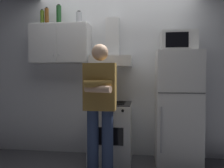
{
  "coord_description": "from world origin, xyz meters",
  "views": [
    {
      "loc": [
        0.39,
        -3.01,
        1.26
      ],
      "look_at": [
        0.0,
        0.0,
        1.15
      ],
      "focal_mm": 36.19,
      "sensor_mm": 36.0,
      "label": 1
    }
  ],
  "objects_px": {
    "refrigerator": "(177,108)",
    "bottle_canister_steel": "(79,18)",
    "bottle_beer_brown": "(47,16)",
    "bottle_wine_green": "(59,15)",
    "range_hood": "(112,53)",
    "microwave": "(178,42)",
    "upper_cabinet": "(61,44)",
    "person_standing": "(100,106)",
    "bottle_olive_oil": "(42,18)",
    "stove_oven": "(111,132)"
  },
  "relations": [
    {
      "from": "bottle_wine_green",
      "to": "bottle_canister_steel",
      "type": "bearing_deg",
      "value": 0.27
    },
    {
      "from": "stove_oven",
      "to": "bottle_wine_green",
      "type": "bearing_deg",
      "value": 171.39
    },
    {
      "from": "microwave",
      "to": "bottle_wine_green",
      "type": "distance_m",
      "value": 1.84
    },
    {
      "from": "person_standing",
      "to": "bottle_wine_green",
      "type": "height_order",
      "value": "bottle_wine_green"
    },
    {
      "from": "range_hood",
      "to": "bottle_olive_oil",
      "type": "height_order",
      "value": "bottle_olive_oil"
    },
    {
      "from": "microwave",
      "to": "person_standing",
      "type": "xyz_separation_m",
      "value": [
        -1.0,
        -0.62,
        -0.84
      ]
    },
    {
      "from": "stove_oven",
      "to": "person_standing",
      "type": "relative_size",
      "value": 0.53
    },
    {
      "from": "microwave",
      "to": "bottle_wine_green",
      "type": "bearing_deg",
      "value": 176.58
    },
    {
      "from": "stove_oven",
      "to": "microwave",
      "type": "bearing_deg",
      "value": 1.15
    },
    {
      "from": "bottle_olive_oil",
      "to": "bottle_beer_brown",
      "type": "height_order",
      "value": "bottle_beer_brown"
    },
    {
      "from": "range_hood",
      "to": "microwave",
      "type": "bearing_deg",
      "value": -6.46
    },
    {
      "from": "bottle_beer_brown",
      "to": "bottle_olive_oil",
      "type": "bearing_deg",
      "value": 174.79
    },
    {
      "from": "range_hood",
      "to": "bottle_canister_steel",
      "type": "height_order",
      "value": "bottle_canister_steel"
    },
    {
      "from": "person_standing",
      "to": "bottle_wine_green",
      "type": "xyz_separation_m",
      "value": [
        -0.78,
        0.73,
        1.3
      ]
    },
    {
      "from": "refrigerator",
      "to": "bottle_canister_steel",
      "type": "distance_m",
      "value": 1.99
    },
    {
      "from": "refrigerator",
      "to": "bottle_olive_oil",
      "type": "bearing_deg",
      "value": 176.92
    },
    {
      "from": "person_standing",
      "to": "bottle_beer_brown",
      "type": "height_order",
      "value": "bottle_beer_brown"
    },
    {
      "from": "refrigerator",
      "to": "bottle_beer_brown",
      "type": "distance_m",
      "value": 2.4
    },
    {
      "from": "person_standing",
      "to": "range_hood",
      "type": "bearing_deg",
      "value": 86.09
    },
    {
      "from": "refrigerator",
      "to": "bottle_canister_steel",
      "type": "xyz_separation_m",
      "value": [
        -1.46,
        0.13,
        1.34
      ]
    },
    {
      "from": "refrigerator",
      "to": "bottle_beer_brown",
      "type": "bearing_deg",
      "value": 177.01
    },
    {
      "from": "person_standing",
      "to": "bottle_beer_brown",
      "type": "bearing_deg",
      "value": 143.62
    },
    {
      "from": "upper_cabinet",
      "to": "microwave",
      "type": "height_order",
      "value": "upper_cabinet"
    },
    {
      "from": "microwave",
      "to": "person_standing",
      "type": "height_order",
      "value": "microwave"
    },
    {
      "from": "range_hood",
      "to": "person_standing",
      "type": "xyz_separation_m",
      "value": [
        -0.05,
        -0.73,
        -0.7
      ]
    },
    {
      "from": "bottle_beer_brown",
      "to": "person_standing",
      "type": "bearing_deg",
      "value": -36.38
    },
    {
      "from": "upper_cabinet",
      "to": "bottle_beer_brown",
      "type": "bearing_deg",
      "value": -174.1
    },
    {
      "from": "upper_cabinet",
      "to": "bottle_olive_oil",
      "type": "height_order",
      "value": "bottle_olive_oil"
    },
    {
      "from": "microwave",
      "to": "bottle_olive_oil",
      "type": "height_order",
      "value": "bottle_olive_oil"
    },
    {
      "from": "upper_cabinet",
      "to": "refrigerator",
      "type": "xyz_separation_m",
      "value": [
        1.75,
        -0.12,
        -0.95
      ]
    },
    {
      "from": "person_standing",
      "to": "bottle_canister_steel",
      "type": "height_order",
      "value": "bottle_canister_steel"
    },
    {
      "from": "bottle_canister_steel",
      "to": "bottle_wine_green",
      "type": "height_order",
      "value": "bottle_wine_green"
    },
    {
      "from": "stove_oven",
      "to": "bottle_beer_brown",
      "type": "height_order",
      "value": "bottle_beer_brown"
    },
    {
      "from": "upper_cabinet",
      "to": "bottle_beer_brown",
      "type": "height_order",
      "value": "bottle_beer_brown"
    },
    {
      "from": "bottle_canister_steel",
      "to": "bottle_olive_oil",
      "type": "height_order",
      "value": "bottle_olive_oil"
    },
    {
      "from": "range_hood",
      "to": "bottle_beer_brown",
      "type": "distance_m",
      "value": 1.17
    },
    {
      "from": "microwave",
      "to": "bottle_olive_oil",
      "type": "bearing_deg",
      "value": 177.44
    },
    {
      "from": "upper_cabinet",
      "to": "range_hood",
      "type": "height_order",
      "value": "range_hood"
    },
    {
      "from": "stove_oven",
      "to": "bottle_beer_brown",
      "type": "bearing_deg",
      "value": 174.17
    },
    {
      "from": "range_hood",
      "to": "bottle_beer_brown",
      "type": "xyz_separation_m",
      "value": [
        -1.01,
        -0.02,
        0.58
      ]
    },
    {
      "from": "bottle_olive_oil",
      "to": "refrigerator",
      "type": "bearing_deg",
      "value": -3.08
    },
    {
      "from": "bottle_beer_brown",
      "to": "bottle_wine_green",
      "type": "bearing_deg",
      "value": 6.68
    },
    {
      "from": "microwave",
      "to": "refrigerator",
      "type": "bearing_deg",
      "value": -89.1
    },
    {
      "from": "refrigerator",
      "to": "bottle_wine_green",
      "type": "distance_m",
      "value": 2.26
    },
    {
      "from": "microwave",
      "to": "bottle_canister_steel",
      "type": "height_order",
      "value": "bottle_canister_steel"
    },
    {
      "from": "upper_cabinet",
      "to": "refrigerator",
      "type": "height_order",
      "value": "upper_cabinet"
    },
    {
      "from": "bottle_olive_oil",
      "to": "bottle_wine_green",
      "type": "bearing_deg",
      "value": 3.21
    },
    {
      "from": "stove_oven",
      "to": "microwave",
      "type": "distance_m",
      "value": 1.62
    },
    {
      "from": "bottle_wine_green",
      "to": "bottle_olive_oil",
      "type": "height_order",
      "value": "bottle_wine_green"
    },
    {
      "from": "bottle_wine_green",
      "to": "microwave",
      "type": "bearing_deg",
      "value": -3.42
    }
  ]
}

